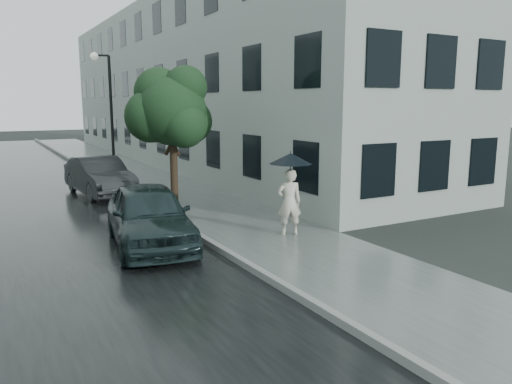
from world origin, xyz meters
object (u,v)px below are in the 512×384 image
car_near (149,215)px  pedestrian (289,202)px  street_tree (171,110)px  car_far (99,176)px  lamp_post (108,112)px

car_near → pedestrian: bearing=-4.9°
street_tree → pedestrian: bearing=-68.9°
street_tree → car_near: 4.62m
pedestrian → car_near: 3.60m
car_near → car_far: (0.42, 7.51, -0.04)m
lamp_post → car_far: (-0.83, -1.77, -2.36)m
street_tree → car_far: bearing=109.6°
pedestrian → car_far: 8.88m
pedestrian → street_tree: 5.12m
pedestrian → car_far: size_ratio=0.40×
pedestrian → lamp_post: lamp_post is taller
car_near → car_far: bearing=95.1°
pedestrian → lamp_post: bearing=-58.7°
street_tree → car_near: size_ratio=1.03×
lamp_post → car_near: (-1.25, -9.28, -2.33)m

